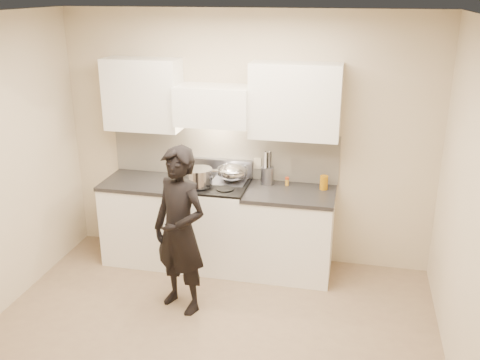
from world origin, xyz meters
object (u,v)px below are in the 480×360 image
object	(u,v)px
stove	(213,224)
wok	(233,172)
counter_right	(289,232)
person	(180,231)
utensil_crock	(267,174)

from	to	relation	value
stove	wok	size ratio (longest dim) A/B	2.36
counter_right	wok	bearing A→B (deg)	170.59
counter_right	person	distance (m)	1.30
wok	utensil_crock	xyz separation A→B (m)	(0.36, 0.07, -0.02)
stove	counter_right	xyz separation A→B (m)	(0.83, 0.00, -0.01)
stove	counter_right	distance (m)	0.83
utensil_crock	person	distance (m)	1.25
stove	utensil_crock	xyz separation A→B (m)	(0.56, 0.17, 0.55)
person	utensil_crock	bearing A→B (deg)	83.76
stove	person	distance (m)	0.94
counter_right	wok	distance (m)	0.87
counter_right	person	size ratio (longest dim) A/B	0.58
person	wok	bearing A→B (deg)	99.42
stove	counter_right	world-z (taller)	stove
stove	person	xyz separation A→B (m)	(-0.06, -0.88, 0.32)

